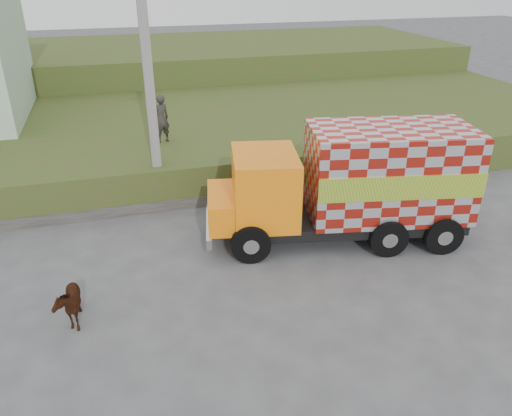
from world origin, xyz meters
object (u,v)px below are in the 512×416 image
object	(u,v)px
cargo_truck	(353,184)
cow	(68,302)
utility_pole	(150,91)
pedestrian	(161,119)

from	to	relation	value
cargo_truck	cow	world-z (taller)	cargo_truck
utility_pole	pedestrian	bearing A→B (deg)	78.77
utility_pole	cargo_truck	world-z (taller)	utility_pole
pedestrian	cargo_truck	bearing A→B (deg)	106.43
cow	pedestrian	xyz separation A→B (m)	(3.27, 8.40, 1.86)
cargo_truck	pedestrian	bearing A→B (deg)	138.75
utility_pole	cow	world-z (taller)	utility_pole
cow	pedestrian	size ratio (longest dim) A/B	0.73
pedestrian	utility_pole	bearing A→B (deg)	57.40
cow	pedestrian	distance (m)	9.20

